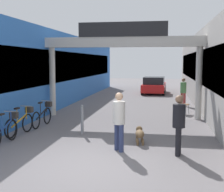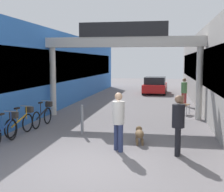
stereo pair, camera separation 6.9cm
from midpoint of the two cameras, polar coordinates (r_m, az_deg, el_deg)
name	(u,v)px [view 2 (the right image)]	position (r m, az deg, el deg)	size (l,w,h in m)	color
ground_plane	(87,163)	(8.00, -4.28, -12.16)	(80.00, 80.00, 0.00)	slate
storefront_left	(51,69)	(19.64, -11.02, 4.81)	(3.00, 26.00, 4.13)	blue
storefront_right	(223,70)	(18.65, 19.81, 4.49)	(3.00, 26.00, 4.13)	#9E9993
arcade_sign_gateway	(123,50)	(14.12, 2.21, 8.44)	(7.40, 0.47, 4.27)	beige
pedestrian_with_dog	(119,118)	(8.80, 1.42, -4.01)	(0.48, 0.48, 1.67)	navy
pedestrian_companion	(178,121)	(8.62, 12.24, -4.54)	(0.38, 0.40, 1.64)	black
pedestrian_carrying_crate	(184,90)	(18.37, 13.15, 1.05)	(0.47, 0.47, 1.60)	#99332D
dog_on_leash	(139,134)	(9.77, 5.23, -6.85)	(0.35, 0.71, 0.50)	brown
bicycle_blue_nearest	(6,129)	(10.26, -18.66, -5.82)	(0.46, 1.69, 0.98)	black
bicycle_orange_second	(21,122)	(11.34, -16.10, -4.60)	(0.46, 1.68, 0.98)	black
bicycle_black_third	(43,115)	(12.63, -12.29, -3.40)	(0.46, 1.69, 0.98)	black
bollard_post_metal	(82,119)	(11.01, -5.31, -4.23)	(0.10, 0.10, 1.03)	gray
cafe_chair_wood_nearer	(183,103)	(15.55, 13.01, -1.23)	(0.54, 0.54, 0.89)	gray
parked_car_red	(155,85)	(25.21, 7.97, 1.93)	(1.91, 4.06, 1.33)	red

